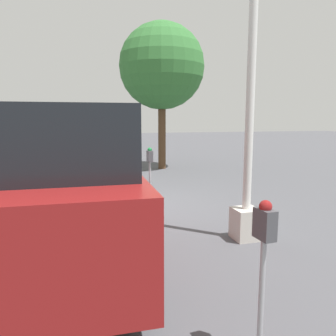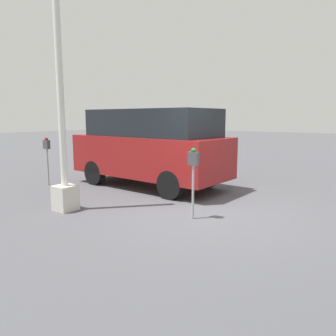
{
  "view_description": "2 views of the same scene",
  "coord_description": "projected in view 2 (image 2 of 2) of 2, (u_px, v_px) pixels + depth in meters",
  "views": [
    {
      "loc": [
        7.54,
        -1.07,
        2.11
      ],
      "look_at": [
        0.12,
        0.97,
        0.94
      ],
      "focal_mm": 35.0,
      "sensor_mm": 36.0,
      "label": 1
    },
    {
      "loc": [
        -3.45,
        5.95,
        2.02
      ],
      "look_at": [
        0.35,
        0.91,
        1.04
      ],
      "focal_mm": 35.0,
      "sensor_mm": 36.0,
      "label": 2
    }
  ],
  "objects": [
    {
      "name": "parked_van",
      "position": [
        150.0,
        145.0,
        9.52
      ],
      "size": [
        4.74,
        2.05,
        2.25
      ],
      "rotation": [
        0.0,
        0.0,
        -0.03
      ],
      "color": "maroon",
      "rests_on": "ground"
    },
    {
      "name": "ground_plane",
      "position": [
        206.0,
        212.0,
        7.05
      ],
      "size": [
        80.0,
        80.0,
        0.0
      ],
      "primitive_type": "plane",
      "color": "#4C4C51"
    },
    {
      "name": "lamp_post",
      "position": [
        62.0,
        133.0,
        6.96
      ],
      "size": [
        0.44,
        0.44,
        5.7
      ],
      "color": "beige",
      "rests_on": "ground"
    },
    {
      "name": "parking_meter_far",
      "position": [
        47.0,
        150.0,
        9.66
      ],
      "size": [
        0.21,
        0.13,
        1.44
      ],
      "rotation": [
        0.0,
        0.0,
        0.08
      ],
      "color": "#9E9EA3",
      "rests_on": "ground"
    },
    {
      "name": "parking_meter_near",
      "position": [
        193.0,
        167.0,
        6.44
      ],
      "size": [
        0.21,
        0.13,
        1.43
      ],
      "rotation": [
        0.0,
        0.0,
        0.08
      ],
      "color": "#9E9EA3",
      "rests_on": "ground"
    }
  ]
}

